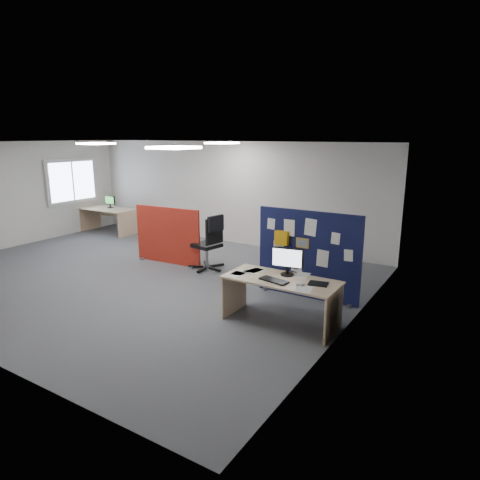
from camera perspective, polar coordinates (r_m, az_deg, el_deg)
The scene contains 18 objects.
floor at distance 9.18m, azimuth -13.70°, elevation -4.70°, with size 9.00×9.00×0.00m, color #505257.
ceiling at distance 8.72m, azimuth -14.73°, elevation 12.38°, with size 9.00×7.00×0.02m, color white.
wall_back at distance 11.53m, azimuth -1.63°, elevation 6.33°, with size 9.00×0.02×2.70m, color silver.
wall_left at distance 12.45m, azimuth -28.90°, elevation 5.18°, with size 0.02×7.00×2.70m, color silver.
wall_right at distance 6.48m, azimuth 14.86°, elevation -0.06°, with size 0.02×7.00×2.70m, color silver.
window at distance 13.47m, azimuth -21.47°, elevation 7.32°, with size 0.06×1.70×1.30m.
ceiling_lights at distance 8.97m, azimuth -10.07°, elevation 12.45°, with size 4.10×4.10×0.04m.
navy_divider at distance 7.67m, azimuth 8.93°, elevation -1.93°, with size 1.92×0.30×1.58m.
main_desk at distance 6.64m, azimuth 5.67°, elevation -6.46°, with size 1.75×0.78×0.73m.
monitor_main at distance 6.65m, azimuth 6.36°, elevation -2.67°, with size 0.50×0.21×0.44m.
keyboard at distance 6.43m, azimuth 4.54°, elevation -5.39°, with size 0.45×0.18×0.03m, color black.
mouse at distance 6.28m, azimuth 8.06°, elevation -5.93°, with size 0.10×0.06×0.03m, color gray.
paper_tray at distance 6.39m, azimuth 10.38°, elevation -5.75°, with size 0.28×0.22×0.01m, color black.
red_divider at distance 9.80m, azimuth -9.62°, elevation 0.53°, with size 1.72×0.30×1.29m.
second_desk at distance 13.40m, azimuth -17.04°, elevation 3.35°, with size 1.69×0.85×0.73m.
monitor_second at distance 13.39m, azimuth -16.95°, elevation 4.97°, with size 0.39×0.18×0.36m.
office_chair at distance 9.15m, azimuth -3.96°, elevation 0.06°, with size 0.79×0.78×1.20m.
desk_papers at distance 6.69m, azimuth 3.28°, elevation -4.68°, with size 1.44×0.89×0.00m.
Camera 1 is at (6.28, -6.05, 2.85)m, focal length 32.00 mm.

